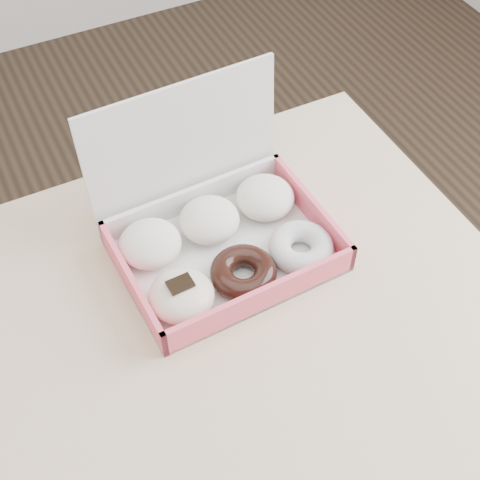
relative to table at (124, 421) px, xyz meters
name	(u,v)px	position (x,y,z in m)	size (l,w,h in m)	color
table	(124,421)	(0.00, 0.00, 0.00)	(1.20, 0.80, 0.75)	tan
donut_box	(218,234)	(0.22, 0.16, 0.11)	(0.32, 0.27, 0.23)	white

